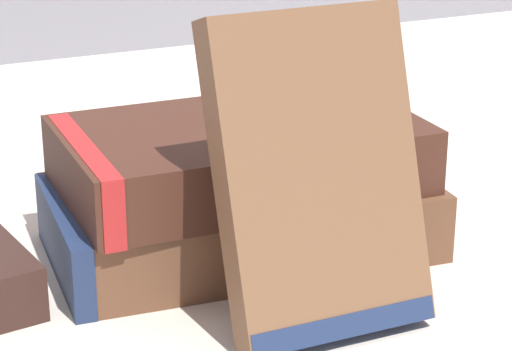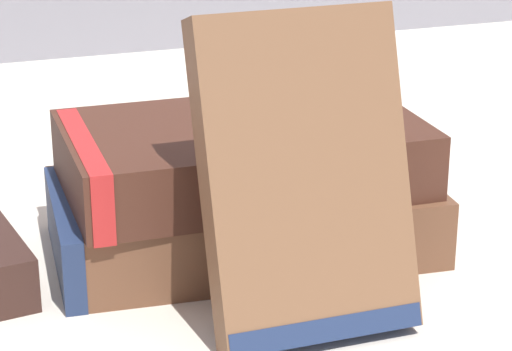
{
  "view_description": "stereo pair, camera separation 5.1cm",
  "coord_description": "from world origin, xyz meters",
  "views": [
    {
      "loc": [
        -0.24,
        -0.54,
        0.27
      ],
      "look_at": [
        0.0,
        -0.02,
        0.05
      ],
      "focal_mm": 75.0,
      "sensor_mm": 36.0,
      "label": 1
    },
    {
      "loc": [
        -0.19,
        -0.56,
        0.27
      ],
      "look_at": [
        0.0,
        -0.02,
        0.05
      ],
      "focal_mm": 75.0,
      "sensor_mm": 36.0,
      "label": 2
    }
  ],
  "objects": [
    {
      "name": "book_flat_bottom",
      "position": [
        -0.01,
        -0.0,
        0.02
      ],
      "size": [
        0.23,
        0.14,
        0.04
      ],
      "rotation": [
        0.0,
        0.0,
        -0.08
      ],
      "color": "brown",
      "rests_on": "ground_plane"
    },
    {
      "name": "pocket_watch",
      "position": [
        0.05,
        0.0,
        0.08
      ],
      "size": [
        0.05,
        0.05,
        0.01
      ],
      "color": "white",
      "rests_on": "book_flat_top"
    },
    {
      "name": "book_leaning_front",
      "position": [
        0.0,
        -0.1,
        0.08
      ],
      "size": [
        0.1,
        0.07,
        0.16
      ],
      "rotation": [
        -0.32,
        0.0,
        0.0
      ],
      "color": "brown",
      "rests_on": "ground_plane"
    },
    {
      "name": "book_flat_top",
      "position": [
        -0.0,
        -0.0,
        0.06
      ],
      "size": [
        0.21,
        0.13,
        0.04
      ],
      "rotation": [
        0.0,
        0.0,
        -0.02
      ],
      "color": "#422319",
      "rests_on": "book_flat_bottom"
    },
    {
      "name": "ground_plane",
      "position": [
        0.0,
        0.0,
        0.0
      ],
      "size": [
        3.0,
        3.0,
        0.0
      ],
      "primitive_type": "plane",
      "color": "beige"
    },
    {
      "name": "reading_glasses",
      "position": [
        -0.03,
        0.12,
        0.0
      ],
      "size": [
        0.12,
        0.09,
        0.0
      ],
      "rotation": [
        0.0,
        0.0,
        0.35
      ],
      "color": "#ADADB2",
      "rests_on": "ground_plane"
    }
  ]
}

